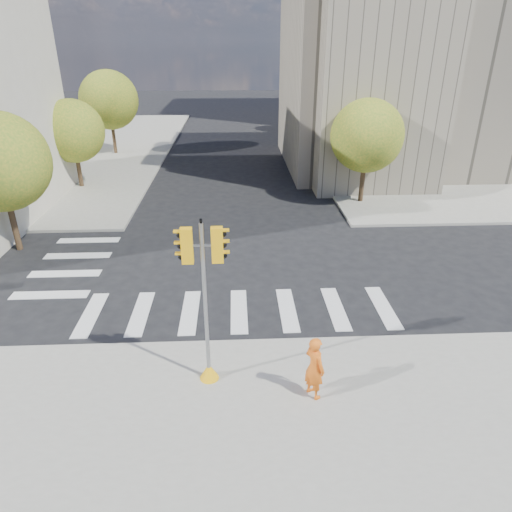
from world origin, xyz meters
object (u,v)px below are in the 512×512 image
at_px(lamp_far, 321,93).
at_px(traffic_signal, 206,317).
at_px(lamp_near, 359,116).
at_px(photographer, 314,367).

height_order(lamp_far, traffic_signal, lamp_far).
distance_m(lamp_far, traffic_signal, 35.08).
height_order(lamp_near, lamp_far, same).
relative_size(lamp_far, photographer, 4.30).
xyz_separation_m(lamp_far, traffic_signal, (-9.01, -33.83, -2.32)).
bearing_deg(traffic_signal, lamp_near, 64.17).
relative_size(lamp_near, traffic_signal, 1.64).
distance_m(lamp_near, lamp_far, 14.00).
distance_m(traffic_signal, photographer, 3.23).
xyz_separation_m(lamp_far, photographer, (-6.11, -34.66, -3.49)).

